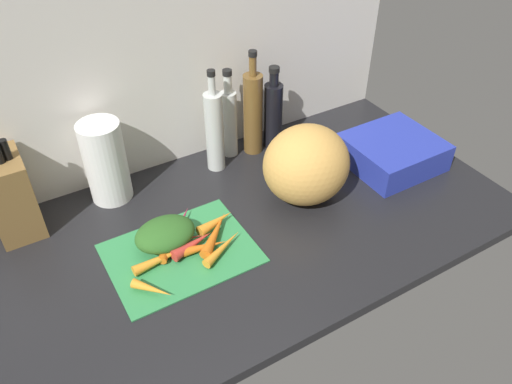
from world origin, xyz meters
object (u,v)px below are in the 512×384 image
(cutting_board, at_px, (181,253))
(carrot_8, at_px, (169,243))
(carrot_5, at_px, (215,233))
(bottle_0, at_px, (214,130))
(carrot_1, at_px, (205,247))
(winter_squash, at_px, (306,165))
(carrot_2, at_px, (193,244))
(paper_towel_roll, at_px, (106,162))
(carrot_3, at_px, (166,256))
(knife_block, at_px, (10,195))
(dish_rack, at_px, (392,152))
(carrot_4, at_px, (152,289))
(carrot_6, at_px, (179,228))
(carrot_7, at_px, (174,241))
(bottle_2, at_px, (253,113))
(bottle_3, at_px, (273,114))
(carrot_0, at_px, (224,247))
(bottle_1, at_px, (229,121))
(carrot_9, at_px, (216,222))

(cutting_board, height_order, carrot_8, carrot_8)
(carrot_5, height_order, bottle_0, bottle_0)
(carrot_1, distance_m, carrot_8, 0.10)
(cutting_board, xyz_separation_m, winter_squash, (0.41, 0.03, 0.11))
(cutting_board, bearing_deg, carrot_2, -11.83)
(carrot_2, relative_size, paper_towel_roll, 0.51)
(carrot_1, height_order, carrot_3, carrot_3)
(carrot_3, height_order, knife_block, knife_block)
(carrot_2, xyz_separation_m, dish_rack, (0.71, 0.03, 0.02))
(carrot_8, bearing_deg, carrot_4, -128.19)
(carrot_8, bearing_deg, carrot_5, -15.68)
(carrot_6, relative_size, carrot_8, 1.30)
(winter_squash, bearing_deg, carrot_5, -174.37)
(carrot_2, relative_size, carrot_7, 0.78)
(carrot_1, relative_size, carrot_8, 0.89)
(bottle_2, bearing_deg, bottle_0, -171.47)
(carrot_1, height_order, bottle_2, bottle_2)
(cutting_board, bearing_deg, carrot_8, 116.77)
(carrot_7, xyz_separation_m, bottle_3, (0.47, 0.28, 0.10))
(carrot_6, xyz_separation_m, knife_block, (-0.36, 0.24, 0.09))
(carrot_6, height_order, bottle_2, bottle_2)
(winter_squash, bearing_deg, knife_block, 159.21)
(carrot_1, xyz_separation_m, winter_squash, (0.35, 0.06, 0.09))
(carrot_6, bearing_deg, carrot_0, -59.27)
(carrot_7, bearing_deg, cutting_board, -84.85)
(carrot_8, height_order, bottle_1, bottle_1)
(bottle_1, bearing_deg, carrot_8, -138.55)
(carrot_0, height_order, winter_squash, winter_squash)
(cutting_board, height_order, carrot_5, carrot_5)
(carrot_6, bearing_deg, carrot_9, -17.73)
(carrot_8, distance_m, dish_rack, 0.75)
(carrot_0, relative_size, bottle_3, 0.50)
(carrot_5, bearing_deg, bottle_2, 46.31)
(cutting_board, bearing_deg, carrot_6, 68.70)
(carrot_0, height_order, carrot_7, carrot_0)
(carrot_6, xyz_separation_m, winter_squash, (0.38, -0.04, 0.09))
(winter_squash, height_order, dish_rack, winter_squash)
(cutting_board, distance_m, carrot_0, 0.11)
(carrot_4, xyz_separation_m, carrot_8, (0.10, 0.12, 0.00))
(paper_towel_roll, bearing_deg, carrot_4, -95.32)
(carrot_1, height_order, dish_rack, dish_rack)
(paper_towel_roll, relative_size, bottle_3, 0.87)
(winter_squash, height_order, bottle_2, bottle_2)
(paper_towel_roll, bearing_deg, bottle_0, -4.64)
(carrot_6, xyz_separation_m, paper_towel_roll, (-0.10, 0.25, 0.10))
(carrot_9, distance_m, knife_block, 0.54)
(carrot_2, distance_m, dish_rack, 0.71)
(paper_towel_roll, distance_m, bottle_2, 0.48)
(carrot_3, height_order, bottle_2, bottle_2)
(carrot_9, bearing_deg, carrot_2, -153.39)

